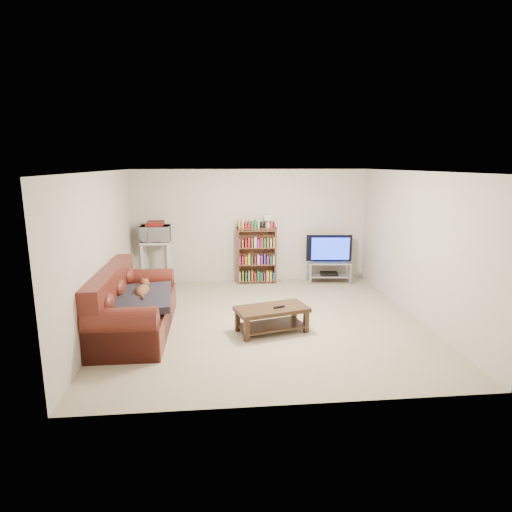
{
  "coord_description": "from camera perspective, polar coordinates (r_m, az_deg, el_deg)",
  "views": [
    {
      "loc": [
        -0.78,
        -6.56,
        2.52
      ],
      "look_at": [
        -0.1,
        0.4,
        1.0
      ],
      "focal_mm": 30.0,
      "sensor_mm": 36.0,
      "label": 1
    }
  ],
  "objects": [
    {
      "name": "shelf_clutter",
      "position": [
        9.01,
        0.71,
        4.5
      ],
      "size": [
        0.61,
        0.19,
        0.28
      ],
      "rotation": [
        0.0,
        0.0,
        -0.04
      ],
      "color": "silver",
      "rests_on": "bookshelf"
    },
    {
      "name": "wall_right",
      "position": [
        7.45,
        20.64,
        1.27
      ],
      "size": [
        0.0,
        5.0,
        5.0
      ],
      "primitive_type": "plane",
      "rotation": [
        1.57,
        0.0,
        -1.57
      ],
      "color": "silver",
      "rests_on": "ground"
    },
    {
      "name": "ceiling",
      "position": [
        6.61,
        1.23,
        11.22
      ],
      "size": [
        5.0,
        5.0,
        0.0
      ],
      "primitive_type": "plane",
      "rotation": [
        3.14,
        0.0,
        0.0
      ],
      "color": "white",
      "rests_on": "ground"
    },
    {
      "name": "wall_left",
      "position": [
        6.91,
        -19.88,
        0.5
      ],
      "size": [
        0.0,
        5.0,
        5.0
      ],
      "primitive_type": "plane",
      "rotation": [
        1.57,
        0.0,
        1.57
      ],
      "color": "silver",
      "rests_on": "ground"
    },
    {
      "name": "blanket",
      "position": [
        6.57,
        -15.17,
        -5.49
      ],
      "size": [
        0.97,
        1.21,
        0.19
      ],
      "primitive_type": "cube",
      "rotation": [
        0.05,
        -0.04,
        0.08
      ],
      "color": "#28252F",
      "rests_on": "sofa"
    },
    {
      "name": "microwave",
      "position": [
        8.93,
        -13.26,
        2.93
      ],
      "size": [
        0.6,
        0.41,
        0.33
      ],
      "primitive_type": "imported",
      "rotation": [
        0.0,
        0.0,
        -0.01
      ],
      "color": "silver",
      "rests_on": "microwave_stand"
    },
    {
      "name": "dvd_player",
      "position": [
        9.36,
        9.69,
        -2.33
      ],
      "size": [
        0.39,
        0.29,
        0.06
      ],
      "primitive_type": "cube",
      "rotation": [
        0.0,
        0.0,
        -0.1
      ],
      "color": "black",
      "rests_on": "tv_stand"
    },
    {
      "name": "wall_back",
      "position": [
        9.19,
        -0.66,
        4.01
      ],
      "size": [
        5.0,
        0.0,
        5.0
      ],
      "primitive_type": "plane",
      "rotation": [
        1.57,
        0.0,
        0.0
      ],
      "color": "silver",
      "rests_on": "ground"
    },
    {
      "name": "floor",
      "position": [
        7.07,
        1.14,
        -8.62
      ],
      "size": [
        5.0,
        5.0,
        0.0
      ],
      "primitive_type": "plane",
      "color": "#C5B492",
      "rests_on": "ground"
    },
    {
      "name": "microwave_stand",
      "position": [
        9.03,
        -13.1,
        -0.25
      ],
      "size": [
        0.6,
        0.44,
        0.96
      ],
      "rotation": [
        0.0,
        0.0,
        -0.01
      ],
      "color": "silver",
      "rests_on": "floor"
    },
    {
      "name": "wall_front",
      "position": [
        4.34,
        5.08,
        -5.51
      ],
      "size": [
        5.0,
        0.0,
        5.0
      ],
      "primitive_type": "plane",
      "rotation": [
        -1.57,
        0.0,
        0.0
      ],
      "color": "silver",
      "rests_on": "ground"
    },
    {
      "name": "remote",
      "position": [
        6.5,
        3.09,
        -6.79
      ],
      "size": [
        0.18,
        0.12,
        0.02
      ],
      "primitive_type": "cube",
      "rotation": [
        0.0,
        0.0,
        0.41
      ],
      "color": "black",
      "rests_on": "coffee_table"
    },
    {
      "name": "coffee_table",
      "position": [
        6.54,
        2.11,
        -7.84
      ],
      "size": [
        1.18,
        0.8,
        0.39
      ],
      "rotation": [
        0.0,
        0.0,
        0.26
      ],
      "color": "#352112",
      "rests_on": "floor"
    },
    {
      "name": "game_boxes",
      "position": [
        8.91,
        -13.32,
        4.13
      ],
      "size": [
        0.35,
        0.31,
        0.05
      ],
      "primitive_type": "cube",
      "rotation": [
        0.0,
        0.0,
        -0.01
      ],
      "color": "maroon",
      "rests_on": "microwave"
    },
    {
      "name": "cat",
      "position": [
        6.75,
        -14.91,
        -4.47
      ],
      "size": [
        0.25,
        0.62,
        0.19
      ],
      "primitive_type": null,
      "rotation": [
        0.0,
        0.0,
        -0.0
      ],
      "color": "brown",
      "rests_on": "sofa"
    },
    {
      "name": "sofa",
      "position": [
        6.82,
        -16.43,
        -6.92
      ],
      "size": [
        1.0,
        2.29,
        0.97
      ],
      "rotation": [
        0.0,
        0.0,
        -0.0
      ],
      "color": "#5A1F17",
      "rests_on": "floor"
    },
    {
      "name": "bookshelf",
      "position": [
        9.11,
        0.08,
        0.21
      ],
      "size": [
        0.84,
        0.29,
        1.2
      ],
      "rotation": [
        0.0,
        0.0,
        -0.04
      ],
      "color": "#57311E",
      "rests_on": "floor"
    },
    {
      "name": "tv_stand",
      "position": [
        9.33,
        9.71,
        -1.61
      ],
      "size": [
        0.95,
        0.5,
        0.45
      ],
      "rotation": [
        0.0,
        0.0,
        -0.1
      ],
      "color": "#999EA3",
      "rests_on": "floor"
    },
    {
      "name": "television",
      "position": [
        9.24,
        9.81,
        0.96
      ],
      "size": [
        0.99,
        0.23,
        0.56
      ],
      "primitive_type": "imported",
      "rotation": [
        0.0,
        0.0,
        3.04
      ],
      "color": "black",
      "rests_on": "tv_stand"
    }
  ]
}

